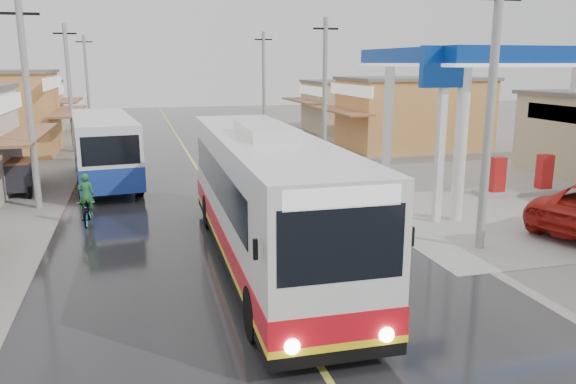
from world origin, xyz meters
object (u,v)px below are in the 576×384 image
Objects in this scene: coach_bus at (265,198)px; second_bus at (104,147)px; tricycle_near at (17,175)px; cyclist at (87,207)px.

coach_bus reaches higher than second_bus.
tricycle_near is at bearing 128.21° from coach_bus.
tricycle_near is (-3.25, 5.60, 0.26)m from cyclist.
second_bus is (-4.91, 12.80, -0.21)m from coach_bus.
coach_bus reaches higher than tricycle_near.
coach_bus is 6.33× the size of tricycle_near.
coach_bus is 7.72m from cyclist.
coach_bus is 6.81× the size of cyclist.
second_bus reaches higher than tricycle_near.
cyclist is at bearing -98.60° from second_bus.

